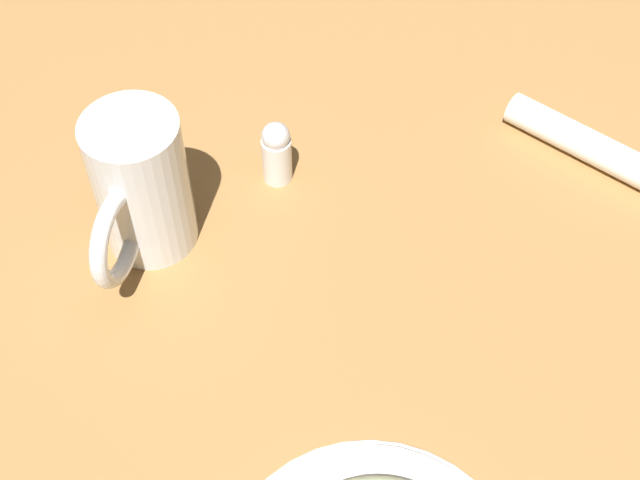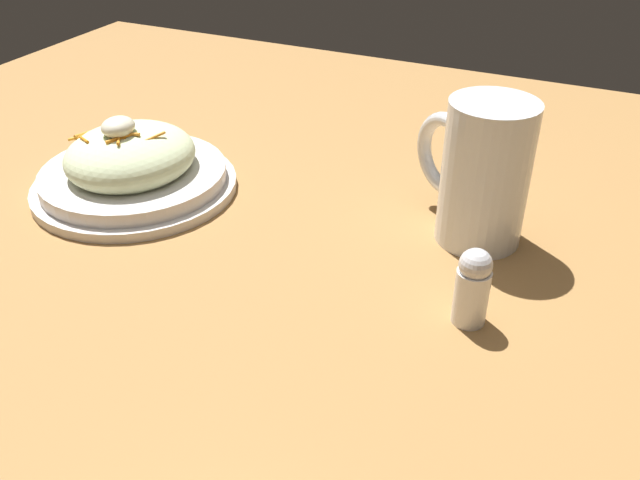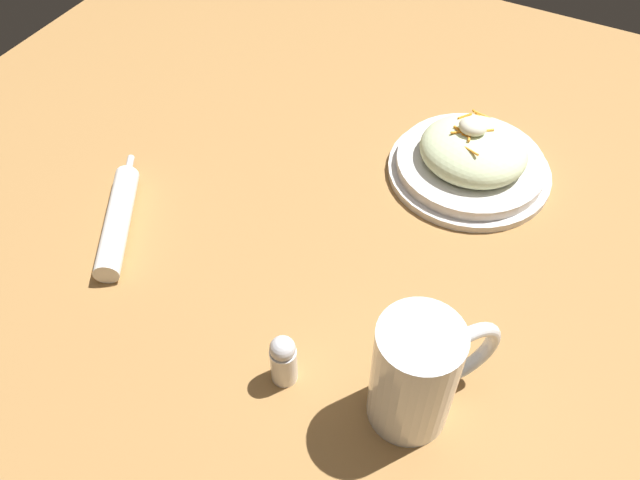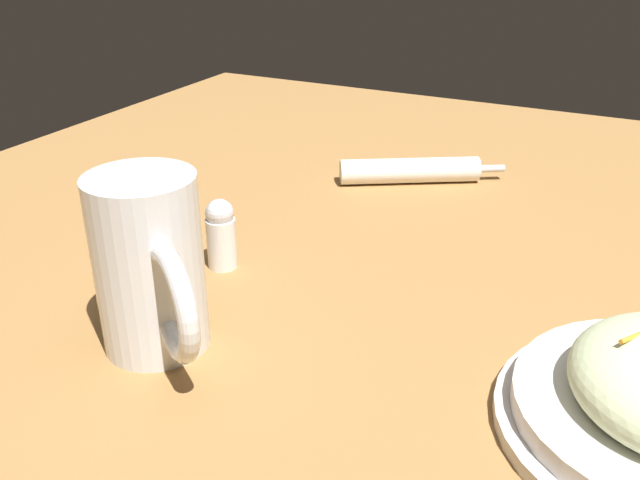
# 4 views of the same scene
# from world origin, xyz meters

# --- Properties ---
(ground_plane) EXTENTS (1.43, 1.43, 0.00)m
(ground_plane) POSITION_xyz_m (0.00, 0.00, 0.00)
(ground_plane) COLOR #9E703D
(salad_plate) EXTENTS (0.24, 0.24, 0.09)m
(salad_plate) POSITION_xyz_m (0.12, 0.21, 0.03)
(salad_plate) COLOR silver
(salad_plate) RESTS_ON ground_plane
(beer_mug) EXTENTS (0.11, 0.14, 0.15)m
(beer_mug) POSITION_xyz_m (0.19, -0.18, 0.07)
(beer_mug) COLOR white
(beer_mug) RESTS_ON ground_plane
(salt_shaker) EXTENTS (0.03, 0.03, 0.07)m
(salt_shaker) POSITION_xyz_m (0.05, -0.21, 0.04)
(salt_shaker) COLOR white
(salt_shaker) RESTS_ON ground_plane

